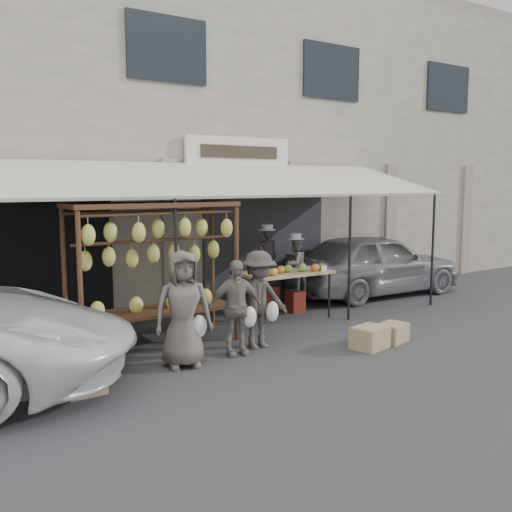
{
  "coord_description": "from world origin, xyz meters",
  "views": [
    {
      "loc": [
        -4.66,
        -6.57,
        2.52
      ],
      "look_at": [
        0.6,
        1.4,
        1.3
      ],
      "focal_mm": 40.0,
      "sensor_mm": 36.0,
      "label": 1
    }
  ],
  "objects_px": {
    "customer_mid": "(235,308)",
    "crate_far": "(85,383)",
    "produce_table": "(286,273)",
    "vendor_left": "(267,257)",
    "customer_right": "(259,300)",
    "vendor_right": "(296,264)",
    "customer_left": "(183,309)",
    "crate_near_b": "(392,333)",
    "sedan": "(374,264)",
    "crate_near_a": "(370,338)",
    "banana_rack": "(154,247)"
  },
  "relations": [
    {
      "from": "vendor_left",
      "to": "customer_left",
      "type": "relative_size",
      "value": 0.71
    },
    {
      "from": "crate_near_a",
      "to": "crate_far",
      "type": "height_order",
      "value": "crate_near_a"
    },
    {
      "from": "crate_near_b",
      "to": "produce_table",
      "type": "bearing_deg",
      "value": 103.62
    },
    {
      "from": "crate_near_b",
      "to": "sedan",
      "type": "relative_size",
      "value": 0.12
    },
    {
      "from": "customer_mid",
      "to": "crate_far",
      "type": "height_order",
      "value": "customer_mid"
    },
    {
      "from": "customer_mid",
      "to": "customer_right",
      "type": "bearing_deg",
      "value": 23.79
    },
    {
      "from": "produce_table",
      "to": "crate_far",
      "type": "xyz_separation_m",
      "value": [
        -4.28,
        -1.71,
        -0.74
      ]
    },
    {
      "from": "vendor_right",
      "to": "sedan",
      "type": "distance_m",
      "value": 2.57
    },
    {
      "from": "banana_rack",
      "to": "customer_mid",
      "type": "relative_size",
      "value": 1.83
    },
    {
      "from": "banana_rack",
      "to": "crate_near_a",
      "type": "height_order",
      "value": "banana_rack"
    },
    {
      "from": "customer_right",
      "to": "vendor_left",
      "type": "bearing_deg",
      "value": 56.28
    },
    {
      "from": "customer_right",
      "to": "crate_near_a",
      "type": "bearing_deg",
      "value": -30.68
    },
    {
      "from": "crate_near_b",
      "to": "banana_rack",
      "type": "bearing_deg",
      "value": 150.35
    },
    {
      "from": "vendor_left",
      "to": "crate_far",
      "type": "relative_size",
      "value": 2.5
    },
    {
      "from": "sedan",
      "to": "crate_far",
      "type": "bearing_deg",
      "value": 111.49
    },
    {
      "from": "banana_rack",
      "to": "produce_table",
      "type": "xyz_separation_m",
      "value": [
        2.73,
        0.3,
        -0.69
      ]
    },
    {
      "from": "vendor_right",
      "to": "customer_mid",
      "type": "height_order",
      "value": "vendor_right"
    },
    {
      "from": "crate_far",
      "to": "vendor_right",
      "type": "bearing_deg",
      "value": 23.9
    },
    {
      "from": "produce_table",
      "to": "vendor_right",
      "type": "distance_m",
      "value": 0.68
    },
    {
      "from": "crate_near_a",
      "to": "customer_right",
      "type": "bearing_deg",
      "value": 145.6
    },
    {
      "from": "customer_right",
      "to": "sedan",
      "type": "relative_size",
      "value": 0.36
    },
    {
      "from": "produce_table",
      "to": "customer_right",
      "type": "height_order",
      "value": "customer_right"
    },
    {
      "from": "banana_rack",
      "to": "crate_near_b",
      "type": "bearing_deg",
      "value": -29.65
    },
    {
      "from": "customer_left",
      "to": "crate_near_a",
      "type": "xyz_separation_m",
      "value": [
        2.78,
        -0.79,
        -0.64
      ]
    },
    {
      "from": "customer_right",
      "to": "vendor_right",
      "type": "bearing_deg",
      "value": 43.84
    },
    {
      "from": "customer_left",
      "to": "sedan",
      "type": "distance_m",
      "value": 6.28
    },
    {
      "from": "produce_table",
      "to": "customer_left",
      "type": "distance_m",
      "value": 3.15
    },
    {
      "from": "banana_rack",
      "to": "customer_mid",
      "type": "height_order",
      "value": "banana_rack"
    },
    {
      "from": "vendor_left",
      "to": "banana_rack",
      "type": "bearing_deg",
      "value": 35.72
    },
    {
      "from": "customer_mid",
      "to": "crate_far",
      "type": "bearing_deg",
      "value": -160.19
    },
    {
      "from": "customer_mid",
      "to": "customer_right",
      "type": "xyz_separation_m",
      "value": [
        0.49,
        0.11,
        0.04
      ]
    },
    {
      "from": "banana_rack",
      "to": "sedan",
      "type": "xyz_separation_m",
      "value": [
        5.79,
        1.11,
        -0.85
      ]
    },
    {
      "from": "banana_rack",
      "to": "crate_near_a",
      "type": "bearing_deg",
      "value": -35.33
    },
    {
      "from": "vendor_left",
      "to": "sedan",
      "type": "bearing_deg",
      "value": -165.44
    },
    {
      "from": "vendor_right",
      "to": "sedan",
      "type": "height_order",
      "value": "vendor_right"
    },
    {
      "from": "crate_near_b",
      "to": "crate_far",
      "type": "bearing_deg",
      "value": 174.71
    },
    {
      "from": "vendor_right",
      "to": "banana_rack",
      "type": "bearing_deg",
      "value": -0.75
    },
    {
      "from": "crate_near_b",
      "to": "crate_far",
      "type": "height_order",
      "value": "crate_near_b"
    },
    {
      "from": "vendor_right",
      "to": "customer_mid",
      "type": "distance_m",
      "value": 3.05
    },
    {
      "from": "vendor_left",
      "to": "vendor_right",
      "type": "distance_m",
      "value": 0.57
    },
    {
      "from": "crate_near_a",
      "to": "customer_left",
      "type": "bearing_deg",
      "value": 164.16
    },
    {
      "from": "produce_table",
      "to": "vendor_left",
      "type": "xyz_separation_m",
      "value": [
        0.13,
        0.81,
        0.2
      ]
    },
    {
      "from": "vendor_right",
      "to": "crate_near_b",
      "type": "height_order",
      "value": "vendor_right"
    },
    {
      "from": "crate_near_b",
      "to": "crate_far",
      "type": "distance_m",
      "value": 4.82
    },
    {
      "from": "vendor_left",
      "to": "customer_right",
      "type": "distance_m",
      "value": 2.61
    },
    {
      "from": "banana_rack",
      "to": "crate_far",
      "type": "distance_m",
      "value": 2.53
    },
    {
      "from": "banana_rack",
      "to": "customer_right",
      "type": "xyz_separation_m",
      "value": [
        1.28,
        -0.94,
        -0.81
      ]
    },
    {
      "from": "banana_rack",
      "to": "sedan",
      "type": "bearing_deg",
      "value": 10.89
    },
    {
      "from": "banana_rack",
      "to": "produce_table",
      "type": "bearing_deg",
      "value": 6.31
    },
    {
      "from": "vendor_right",
      "to": "customer_left",
      "type": "distance_m",
      "value": 3.82
    }
  ]
}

